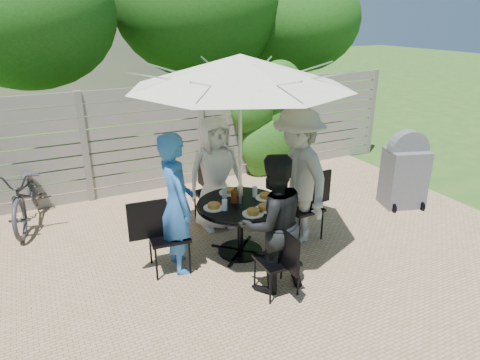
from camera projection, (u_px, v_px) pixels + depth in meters
name	position (u px, v px, depth m)	size (l,w,h in m)	color
backyard_envelope	(116.00, 26.00, 13.24)	(60.00, 60.00, 5.00)	#2C5219
patio_table	(240.00, 219.00, 5.48)	(1.12, 1.12, 0.72)	black
umbrella	(240.00, 71.00, 4.81)	(2.67, 2.67, 2.54)	silver
chair_back	(213.00, 205.00, 6.37)	(0.50, 0.72, 0.97)	black
person_back	(215.00, 174.00, 6.06)	(0.81, 0.53, 1.66)	silver
chair_left	(168.00, 249.00, 5.18)	(0.71, 0.50, 0.96)	black
person_left	(176.00, 204.00, 5.02)	(0.63, 0.42, 1.74)	#2A66B8
chair_front	(277.00, 273.00, 4.76)	(0.41, 0.62, 0.85)	black
person_front	(272.00, 224.00, 4.67)	(0.78, 0.61, 1.61)	black
chair_right	(303.00, 219.00, 5.94)	(0.70, 0.48, 0.95)	black
person_right	(297.00, 177.00, 5.65)	(1.22, 0.70, 1.88)	#9B9B96
plate_back	(229.00, 191.00, 5.70)	(0.26, 0.26, 0.06)	white
plate_left	(214.00, 206.00, 5.25)	(0.26, 0.26, 0.06)	white
plate_front	(253.00, 213.00, 5.09)	(0.26, 0.26, 0.06)	white
plate_right	(265.00, 197.00, 5.54)	(0.26, 0.26, 0.06)	white
plate_extra	(264.00, 208.00, 5.21)	(0.24, 0.24, 0.06)	white
glass_back	(224.00, 192.00, 5.56)	(0.07, 0.07, 0.14)	silver
glass_left	(225.00, 205.00, 5.19)	(0.07, 0.07, 0.14)	silver
glass_right	(255.00, 192.00, 5.57)	(0.07, 0.07, 0.14)	silver
syrup_jug	(234.00, 197.00, 5.39)	(0.09, 0.09, 0.16)	#59280C
coffee_cup	(240.00, 191.00, 5.61)	(0.08, 0.08, 0.12)	#C6B293
bicycle	(28.00, 193.00, 6.35)	(0.62, 1.77, 0.93)	#333338
bbq_grill	(405.00, 173.00, 6.84)	(0.74, 0.65, 1.27)	#5D5D62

